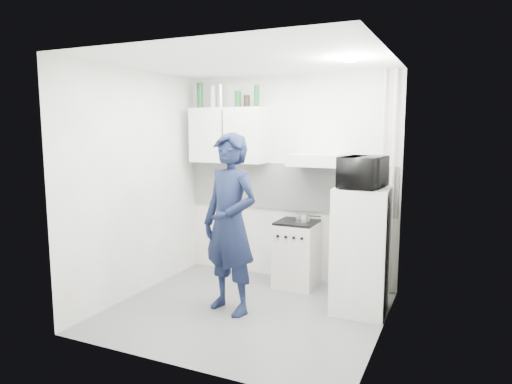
% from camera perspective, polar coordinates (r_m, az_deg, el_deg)
% --- Properties ---
extents(floor, '(2.80, 2.80, 0.00)m').
position_cam_1_polar(floor, '(5.03, -1.34, -14.69)').
color(floor, slate).
rests_on(floor, ground).
extents(ceiling, '(2.80, 2.80, 0.00)m').
position_cam_1_polar(ceiling, '(4.69, -1.44, 16.06)').
color(ceiling, white).
rests_on(ceiling, wall_back).
extents(wall_back, '(2.80, 0.00, 2.80)m').
position_cam_1_polar(wall_back, '(5.83, 3.98, 1.66)').
color(wall_back, white).
rests_on(wall_back, floor).
extents(wall_left, '(0.00, 2.60, 2.60)m').
position_cam_1_polar(wall_left, '(5.44, -14.77, 0.96)').
color(wall_left, white).
rests_on(wall_left, floor).
extents(wall_right, '(0.00, 2.60, 2.60)m').
position_cam_1_polar(wall_right, '(4.27, 15.75, -0.93)').
color(wall_right, white).
rests_on(wall_right, floor).
extents(person, '(0.79, 0.63, 1.90)m').
position_cam_1_polar(person, '(4.78, -3.27, -4.00)').
color(person, '#121932').
rests_on(person, floor).
extents(stove, '(0.49, 0.49, 0.79)m').
position_cam_1_polar(stove, '(5.70, 5.11, -7.80)').
color(stove, silver).
rests_on(stove, floor).
extents(fridge, '(0.58, 0.58, 1.33)m').
position_cam_1_polar(fridge, '(4.95, 12.95, -7.13)').
color(fridge, white).
rests_on(fridge, floor).
extents(stove_top, '(0.47, 0.47, 0.03)m').
position_cam_1_polar(stove_top, '(5.60, 5.16, -3.79)').
color(stove_top, black).
rests_on(stove_top, stove).
extents(saucepan, '(0.18, 0.18, 0.10)m').
position_cam_1_polar(saucepan, '(5.56, 5.90, -3.21)').
color(saucepan, silver).
rests_on(saucepan, stove_top).
extents(microwave, '(0.61, 0.44, 0.32)m').
position_cam_1_polar(microwave, '(4.81, 13.26, 2.44)').
color(microwave, black).
rests_on(microwave, fridge).
extents(bottle_a, '(0.08, 0.08, 0.33)m').
position_cam_1_polar(bottle_a, '(6.17, -7.03, 11.87)').
color(bottle_a, '#144C1E').
rests_on(bottle_a, upper_cabinet).
extents(bottle_b, '(0.07, 0.07, 0.28)m').
position_cam_1_polar(bottle_b, '(6.07, -5.41, 11.73)').
color(bottle_b, '#B2B7BC').
rests_on(bottle_b, upper_cabinet).
extents(bottle_c, '(0.07, 0.07, 0.30)m').
position_cam_1_polar(bottle_c, '(6.01, -4.47, 11.86)').
color(bottle_c, silver).
rests_on(bottle_c, upper_cabinet).
extents(canister_a, '(0.08, 0.08, 0.21)m').
position_cam_1_polar(canister_a, '(5.89, -2.29, 11.52)').
color(canister_a, '#144C1E').
rests_on(canister_a, upper_cabinet).
extents(canister_b, '(0.08, 0.08, 0.15)m').
position_cam_1_polar(canister_b, '(5.84, -1.16, 11.28)').
color(canister_b, black).
rests_on(canister_b, upper_cabinet).
extents(bottle_e, '(0.07, 0.07, 0.27)m').
position_cam_1_polar(bottle_e, '(5.78, 0.07, 11.90)').
color(bottle_e, '#144C1E').
rests_on(bottle_e, upper_cabinet).
extents(upper_cabinet, '(1.00, 0.35, 0.70)m').
position_cam_1_polar(upper_cabinet, '(5.94, -3.40, 7.10)').
color(upper_cabinet, white).
rests_on(upper_cabinet, wall_back).
extents(range_hood, '(0.60, 0.50, 0.14)m').
position_cam_1_polar(range_hood, '(5.43, 7.54, 4.00)').
color(range_hood, silver).
rests_on(range_hood, wall_back).
extents(backsplash, '(2.74, 0.03, 0.60)m').
position_cam_1_polar(backsplash, '(5.83, 3.92, 0.67)').
color(backsplash, white).
rests_on(backsplash, wall_back).
extents(pipe_a, '(0.05, 0.05, 2.60)m').
position_cam_1_polar(pipe_a, '(5.44, 16.62, 0.88)').
color(pipe_a, silver).
rests_on(pipe_a, floor).
extents(pipe_b, '(0.04, 0.04, 2.60)m').
position_cam_1_polar(pipe_b, '(5.45, 15.37, 0.95)').
color(pipe_b, silver).
rests_on(pipe_b, floor).
extents(ceiling_spot_fixture, '(0.10, 0.10, 0.02)m').
position_cam_1_polar(ceiling_spot_fixture, '(4.54, 11.61, 15.80)').
color(ceiling_spot_fixture, white).
rests_on(ceiling_spot_fixture, ceiling).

